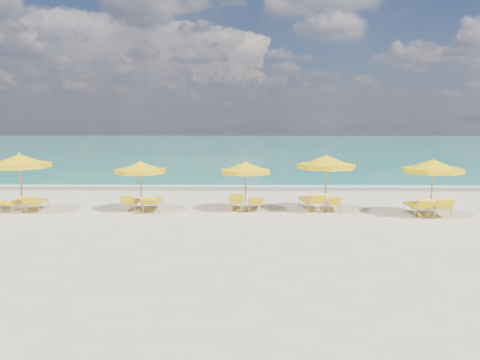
{
  "coord_description": "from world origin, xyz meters",
  "views": [
    {
      "loc": [
        0.38,
        -18.94,
        3.87
      ],
      "look_at": [
        0.0,
        1.5,
        1.2
      ],
      "focal_mm": 35.0,
      "sensor_mm": 36.0,
      "label": 1
    }
  ],
  "objects": [
    {
      "name": "umbrella_3",
      "position": [
        -4.12,
        0.31,
        1.86
      ],
      "size": [
        2.72,
        2.72,
        2.18
      ],
      "rotation": [
        0.0,
        0.0,
        -0.32
      ],
      "color": "tan",
      "rests_on": "ground"
    },
    {
      "name": "lounger_4_right",
      "position": [
        0.7,
        0.89,
        0.21
      ],
      "size": [
        0.73,
        1.78,
        0.72
      ],
      "rotation": [
        0.0,
        0.0,
        -0.1
      ],
      "color": "#A5A8AD",
      "rests_on": "ground"
    },
    {
      "name": "lounger_6_right",
      "position": [
        8.08,
        -0.2,
        0.24
      ],
      "size": [
        0.9,
        2.01,
        0.91
      ],
      "rotation": [
        0.0,
        0.0,
        -0.13
      ],
      "color": "#A5A8AD",
      "rests_on": "ground"
    },
    {
      "name": "lounger_2_left",
      "position": [
        -9.58,
        0.39,
        0.2
      ],
      "size": [
        0.8,
        1.75,
        0.69
      ],
      "rotation": [
        0.0,
        0.0,
        -0.15
      ],
      "color": "#A5A8AD",
      "rests_on": "ground"
    },
    {
      "name": "ground_plane",
      "position": [
        0.0,
        0.0,
        0.0
      ],
      "size": [
        120.0,
        120.0,
        0.0
      ],
      "primitive_type": "plane",
      "color": "beige"
    },
    {
      "name": "lounger_3_right",
      "position": [
        -3.68,
        0.59,
        0.24
      ],
      "size": [
        0.7,
        2.04,
        0.78
      ],
      "rotation": [
        0.0,
        0.0,
        0.02
      ],
      "color": "#A5A8AD",
      "rests_on": "ground"
    },
    {
      "name": "umbrella_6",
      "position": [
        7.65,
        -0.47,
        2.01
      ],
      "size": [
        2.9,
        2.9,
        2.36
      ],
      "rotation": [
        0.0,
        0.0,
        0.29
      ],
      "color": "tan",
      "rests_on": "ground"
    },
    {
      "name": "whitecap_near",
      "position": [
        -6.0,
        17.0,
        0.0
      ],
      "size": [
        14.0,
        0.36,
        0.05
      ],
      "primitive_type": "cube",
      "color": "white",
      "rests_on": "ground"
    },
    {
      "name": "umbrella_2",
      "position": [
        -9.06,
        0.06,
        2.14
      ],
      "size": [
        3.23,
        3.23,
        2.5
      ],
      "rotation": [
        0.0,
        0.0,
        0.4
      ],
      "color": "tan",
      "rests_on": "ground"
    },
    {
      "name": "lounger_6_left",
      "position": [
        7.19,
        -0.19,
        0.23
      ],
      "size": [
        0.66,
        1.87,
        0.86
      ],
      "rotation": [
        0.0,
        0.0,
        0.01
      ],
      "color": "#A5A8AD",
      "rests_on": "ground"
    },
    {
      "name": "ocean",
      "position": [
        0.0,
        48.0,
        0.0
      ],
      "size": [
        120.0,
        80.0,
        0.3
      ],
      "primitive_type": "cube",
      "color": "#168068",
      "rests_on": "ground"
    },
    {
      "name": "foam_line",
      "position": [
        0.0,
        8.2,
        0.0
      ],
      "size": [
        120.0,
        1.2,
        0.03
      ],
      "primitive_type": "cube",
      "color": "white",
      "rests_on": "ground"
    },
    {
      "name": "lounger_5_right",
      "position": [
        4.0,
        0.78,
        0.2
      ],
      "size": [
        0.67,
        1.59,
        0.76
      ],
      "rotation": [
        0.0,
        0.0,
        -0.09
      ],
      "color": "#A5A8AD",
      "rests_on": "ground"
    },
    {
      "name": "wet_sand_band",
      "position": [
        0.0,
        7.4,
        0.0
      ],
      "size": [
        120.0,
        2.6,
        0.01
      ],
      "primitive_type": "cube",
      "color": "tan",
      "rests_on": "ground"
    },
    {
      "name": "lounger_2_right",
      "position": [
        -8.63,
        0.46,
        0.22
      ],
      "size": [
        0.79,
        1.82,
        0.81
      ],
      "rotation": [
        0.0,
        0.0,
        0.12
      ],
      "color": "#A5A8AD",
      "rests_on": "ground"
    },
    {
      "name": "lounger_5_left",
      "position": [
        3.06,
        0.84,
        0.25
      ],
      "size": [
        1.0,
        2.07,
        0.9
      ],
      "rotation": [
        0.0,
        0.0,
        0.18
      ],
      "color": "#A5A8AD",
      "rests_on": "ground"
    },
    {
      "name": "lounger_3_left",
      "position": [
        -4.62,
        0.74,
        0.2
      ],
      "size": [
        0.61,
        1.64,
        0.77
      ],
      "rotation": [
        0.0,
        0.0,
        -0.04
      ],
      "color": "#A5A8AD",
      "rests_on": "ground"
    },
    {
      "name": "lounger_4_left",
      "position": [
        -0.16,
        0.89,
        0.22
      ],
      "size": [
        0.64,
        1.7,
        0.84
      ],
      "rotation": [
        0.0,
        0.0,
        0.03
      ],
      "color": "#A5A8AD",
      "rests_on": "ground"
    },
    {
      "name": "umbrella_5",
      "position": [
        3.59,
        0.41,
        2.09
      ],
      "size": [
        2.43,
        2.43,
        2.45
      ],
      "rotation": [
        0.0,
        0.0,
        0.0
      ],
      "color": "tan",
      "rests_on": "ground"
    },
    {
      "name": "umbrella_4",
      "position": [
        0.25,
        0.43,
        1.83
      ],
      "size": [
        2.66,
        2.66,
        2.15
      ],
      "rotation": [
        0.0,
        0.0,
        -0.3
      ],
      "color": "tan",
      "rests_on": "ground"
    },
    {
      "name": "whitecap_far",
      "position": [
        8.0,
        24.0,
        0.0
      ],
      "size": [
        18.0,
        0.3,
        0.05
      ],
      "primitive_type": "cube",
      "color": "white",
      "rests_on": "ground"
    }
  ]
}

